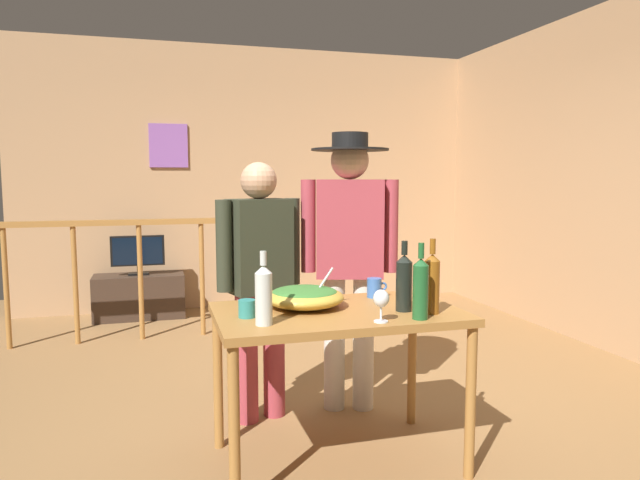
% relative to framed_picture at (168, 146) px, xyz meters
% --- Properties ---
extents(ground_plane, '(8.59, 8.59, 0.00)m').
position_rel_framed_picture_xyz_m(ground_plane, '(0.93, -3.24, -1.78)').
color(ground_plane, olive).
extents(back_wall, '(5.11, 0.10, 2.87)m').
position_rel_framed_picture_xyz_m(back_wall, '(0.93, 0.06, -0.35)').
color(back_wall, tan).
rests_on(back_wall, ground_plane).
extents(side_wall_right, '(0.10, 4.96, 2.87)m').
position_rel_framed_picture_xyz_m(side_wall_right, '(3.48, -2.25, -0.35)').
color(side_wall_right, tan).
rests_on(side_wall_right, ground_plane).
extents(framed_picture, '(0.40, 0.03, 0.46)m').
position_rel_framed_picture_xyz_m(framed_picture, '(0.00, 0.00, 0.00)').
color(framed_picture, '#8C57AB').
extents(stair_railing, '(2.24, 0.10, 1.13)m').
position_rel_framed_picture_xyz_m(stair_railing, '(0.12, -1.13, -1.10)').
color(stair_railing, '#9E6B33').
rests_on(stair_railing, ground_plane).
extents(tv_console, '(0.90, 0.40, 0.45)m').
position_rel_framed_picture_xyz_m(tv_console, '(-0.34, -0.29, -1.56)').
color(tv_console, '#38281E').
rests_on(tv_console, ground_plane).
extents(flat_screen_tv, '(0.53, 0.12, 0.41)m').
position_rel_framed_picture_xyz_m(flat_screen_tv, '(-0.34, -0.32, -1.09)').
color(flat_screen_tv, black).
rests_on(flat_screen_tv, tv_console).
extents(serving_table, '(1.20, 0.73, 0.79)m').
position_rel_framed_picture_xyz_m(serving_table, '(0.70, -3.76, -1.08)').
color(serving_table, '#9E6B33').
rests_on(serving_table, ground_plane).
extents(salad_bowl, '(0.40, 0.40, 0.20)m').
position_rel_framed_picture_xyz_m(salad_bowl, '(0.56, -3.66, -0.94)').
color(salad_bowl, gold).
rests_on(salad_bowl, serving_table).
extents(wine_glass, '(0.07, 0.07, 0.15)m').
position_rel_framed_picture_xyz_m(wine_glass, '(0.82, -4.04, -0.89)').
color(wine_glass, silver).
rests_on(wine_glass, serving_table).
extents(wine_bottle_amber, '(0.07, 0.07, 0.36)m').
position_rel_framed_picture_xyz_m(wine_bottle_amber, '(1.12, -3.95, -0.84)').
color(wine_bottle_amber, brown).
rests_on(wine_bottle_amber, serving_table).
extents(wine_bottle_dark, '(0.08, 0.08, 0.35)m').
position_rel_framed_picture_xyz_m(wine_bottle_dark, '(1.01, -3.86, -0.85)').
color(wine_bottle_dark, black).
rests_on(wine_bottle_dark, serving_table).
extents(wine_bottle_green, '(0.07, 0.07, 0.36)m').
position_rel_framed_picture_xyz_m(wine_bottle_green, '(1.01, -4.04, -0.85)').
color(wine_bottle_green, '#1E5628').
rests_on(wine_bottle_green, serving_table).
extents(wine_bottle_clear, '(0.08, 0.08, 0.33)m').
position_rel_framed_picture_xyz_m(wine_bottle_clear, '(0.30, -3.94, -0.86)').
color(wine_bottle_clear, silver).
rests_on(wine_bottle_clear, serving_table).
extents(mug_blue, '(0.12, 0.08, 0.11)m').
position_rel_framed_picture_xyz_m(mug_blue, '(0.99, -3.52, -0.94)').
color(mug_blue, '#3866B2').
rests_on(mug_blue, serving_table).
extents(mug_teal, '(0.12, 0.08, 0.08)m').
position_rel_framed_picture_xyz_m(mug_teal, '(0.25, -3.78, -0.95)').
color(mug_teal, teal).
rests_on(mug_teal, serving_table).
extents(person_standing_left, '(0.51, 0.31, 1.53)m').
position_rel_framed_picture_xyz_m(person_standing_left, '(0.42, -3.12, -0.90)').
color(person_standing_left, '#9E3842').
rests_on(person_standing_left, ground_plane).
extents(person_standing_right, '(0.57, 0.47, 1.71)m').
position_rel_framed_picture_xyz_m(person_standing_right, '(0.98, -3.12, -0.75)').
color(person_standing_right, beige).
rests_on(person_standing_right, ground_plane).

